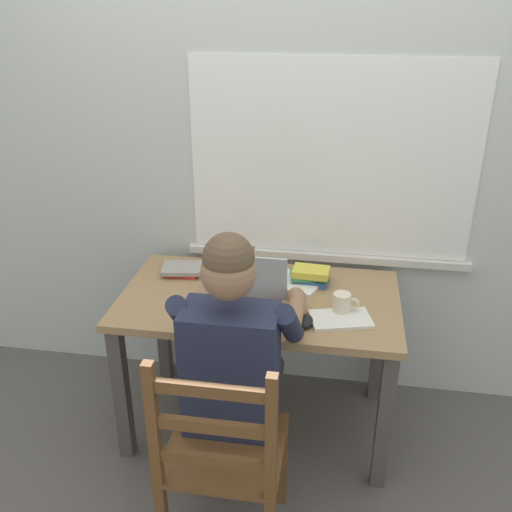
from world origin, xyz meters
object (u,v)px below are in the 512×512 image
object	(u,v)px
desk	(259,317)
laptop	(245,301)
coffee_mug_dark	(228,270)
book_stack_side	(311,276)
seated_person	(236,358)
coffee_mug_white	(342,304)
wooden_chair	(222,457)
computer_mouse	(306,321)
book_stack_main	(183,270)

from	to	relation	value
desk	laptop	world-z (taller)	laptop
coffee_mug_dark	book_stack_side	size ratio (longest dim) A/B	0.62
desk	seated_person	distance (m)	0.43
desk	coffee_mug_white	size ratio (longest dim) A/B	11.01
wooden_chair	computer_mouse	size ratio (longest dim) A/B	9.29
computer_mouse	book_stack_main	world-z (taller)	book_stack_main
computer_mouse	coffee_mug_dark	size ratio (longest dim) A/B	0.85
computer_mouse	book_stack_main	size ratio (longest dim) A/B	0.50
desk	book_stack_main	bearing A→B (deg)	157.58
computer_mouse	book_stack_main	distance (m)	0.72
book_stack_main	book_stack_side	world-z (taller)	book_stack_side
seated_person	laptop	distance (m)	0.29
desk	computer_mouse	distance (m)	0.32
desk	book_stack_main	distance (m)	0.45
book_stack_side	coffee_mug_dark	bearing A→B (deg)	-176.03
laptop	coffee_mug_white	xyz separation A→B (m)	(0.40, 0.06, -0.01)
coffee_mug_dark	book_stack_side	xyz separation A→B (m)	(0.38, 0.03, -0.01)
desk	coffee_mug_white	world-z (taller)	coffee_mug_white
coffee_mug_dark	wooden_chair	bearing A→B (deg)	-80.04
desk	book_stack_main	xyz separation A→B (m)	(-0.40, 0.16, 0.13)
seated_person	book_stack_side	size ratio (longest dim) A/B	6.50
computer_mouse	book_stack_main	xyz separation A→B (m)	(-0.62, 0.37, 0.00)
laptop	coffee_mug_dark	bearing A→B (deg)	115.36
desk	wooden_chair	size ratio (longest dim) A/B	1.32
seated_person	wooden_chair	xyz separation A→B (m)	(0.00, -0.28, -0.22)
computer_mouse	seated_person	bearing A→B (deg)	-138.13
computer_mouse	coffee_mug_dark	bearing A→B (deg)	139.20
book_stack_main	book_stack_side	distance (m)	0.61
laptop	computer_mouse	size ratio (longest dim) A/B	3.30
laptop	computer_mouse	bearing A→B (deg)	-12.31
computer_mouse	coffee_mug_white	world-z (taller)	coffee_mug_white
coffee_mug_white	book_stack_main	bearing A→B (deg)	161.60
coffee_mug_white	coffee_mug_dark	distance (m)	0.58
seated_person	coffee_mug_dark	size ratio (longest dim) A/B	10.47
seated_person	computer_mouse	xyz separation A→B (m)	(0.24, 0.22, 0.06)
coffee_mug_white	book_stack_main	xyz separation A→B (m)	(-0.76, 0.25, -0.03)
seated_person	book_stack_main	distance (m)	0.70
wooden_chair	book_stack_side	distance (m)	0.94
laptop	seated_person	bearing A→B (deg)	-87.14
coffee_mug_white	book_stack_side	distance (m)	0.29
desk	book_stack_side	size ratio (longest dim) A/B	6.48
laptop	coffee_mug_dark	size ratio (longest dim) A/B	2.80
seated_person	computer_mouse	distance (m)	0.33
wooden_chair	computer_mouse	xyz separation A→B (m)	(0.24, 0.50, 0.28)
wooden_chair	book_stack_side	xyz separation A→B (m)	(0.24, 0.86, 0.30)
wooden_chair	coffee_mug_dark	xyz separation A→B (m)	(-0.15, 0.84, 0.31)
book_stack_side	wooden_chair	bearing A→B (deg)	-105.33
computer_mouse	wooden_chair	bearing A→B (deg)	-116.04
desk	laptop	distance (m)	0.22
coffee_mug_white	book_stack_side	world-z (taller)	coffee_mug_white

